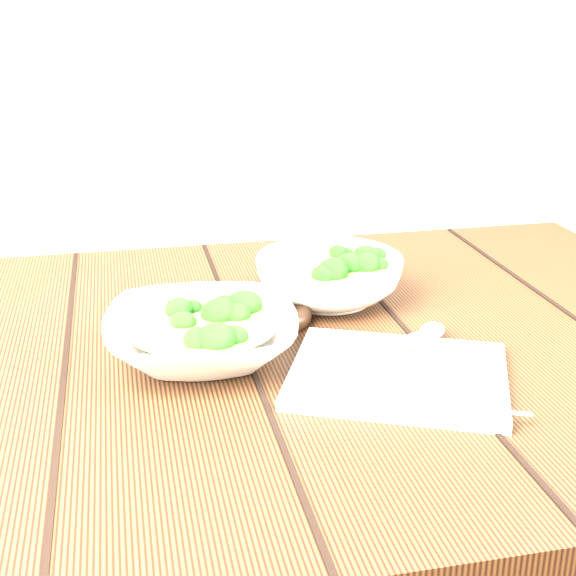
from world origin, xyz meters
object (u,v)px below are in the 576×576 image
(soup_bowl_back, at_px, (329,277))
(trivet, at_px, (274,315))
(table, at_px, (262,435))
(soup_bowl_front, at_px, (201,334))
(napkin, at_px, (398,375))

(soup_bowl_back, bearing_deg, trivet, -144.24)
(table, relative_size, soup_bowl_front, 5.19)
(table, distance_m, trivet, 0.15)
(soup_bowl_front, xyz_separation_m, soup_bowl_back, (0.18, 0.14, 0.00))
(table, distance_m, soup_bowl_front, 0.16)
(soup_bowl_front, bearing_deg, napkin, -27.23)
(soup_bowl_front, distance_m, soup_bowl_back, 0.23)
(napkin, bearing_deg, soup_bowl_back, 116.79)
(soup_bowl_front, height_order, napkin, soup_bowl_front)
(trivet, height_order, napkin, trivet)
(trivet, xyz_separation_m, napkin, (0.10, -0.18, -0.01))
(table, relative_size, soup_bowl_back, 4.72)
(soup_bowl_back, bearing_deg, soup_bowl_front, -143.01)
(table, height_order, trivet, trivet)
(table, distance_m, napkin, 0.21)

